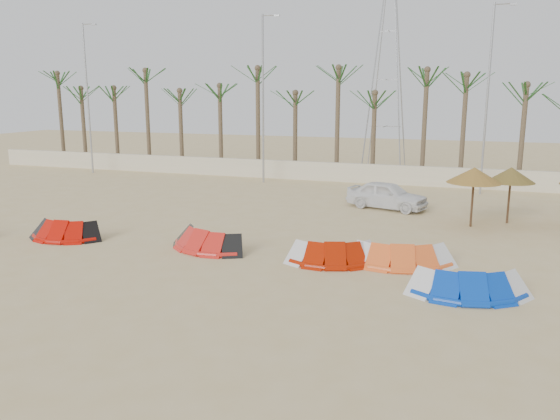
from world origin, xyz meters
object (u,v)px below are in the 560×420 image
at_px(kite_red_left, 69,228).
at_px(kite_red_right, 336,250).
at_px(kite_orange, 402,252).
at_px(kite_blue, 469,280).
at_px(kite_red_mid, 210,238).
at_px(parasol_mid, 511,175).
at_px(car, 387,195).
at_px(parasol_left, 474,175).

distance_m(kite_red_left, kite_red_right, 11.39).
xyz_separation_m(kite_orange, kite_blue, (2.28, -2.41, -0.00)).
bearing_deg(kite_orange, kite_red_mid, -176.51).
bearing_deg(parasol_mid, kite_red_right, -126.44).
bearing_deg(kite_red_right, kite_orange, 13.79).
distance_m(kite_red_mid, kite_orange, 7.41).
height_order(kite_red_left, car, car).
bearing_deg(parasol_mid, kite_blue, -99.25).
xyz_separation_m(kite_red_mid, parasol_mid, (11.36, 8.36, 1.87)).
xyz_separation_m(kite_orange, parasol_mid, (3.96, 7.91, 1.87)).
relative_size(kite_red_left, kite_red_mid, 0.87).
relative_size(parasol_left, parasol_mid, 1.03).
bearing_deg(parasol_left, kite_orange, -109.46).
bearing_deg(parasol_left, kite_red_mid, -144.03).
bearing_deg(kite_red_right, parasol_left, 57.19).
bearing_deg(kite_red_mid, kite_red_right, -1.25).
xyz_separation_m(kite_red_left, car, (11.80, 10.38, 0.31)).
xyz_separation_m(kite_blue, car, (-4.16, 11.79, 0.30)).
xyz_separation_m(kite_blue, parasol_mid, (1.68, 10.31, 1.87)).
distance_m(kite_blue, parasol_mid, 10.62).
relative_size(kite_red_left, kite_orange, 0.84).
relative_size(kite_red_left, car, 0.76).
bearing_deg(kite_blue, kite_orange, 133.44).
height_order(kite_red_mid, parasol_left, parasol_left).
height_order(parasol_left, parasol_mid, parasol_left).
relative_size(kite_red_mid, kite_blue, 0.99).
bearing_deg(kite_orange, car, 101.30).
bearing_deg(kite_red_mid, car, 60.67).
relative_size(parasol_left, car, 0.64).
height_order(kite_red_right, parasol_mid, parasol_mid).
distance_m(kite_red_mid, car, 11.28).
relative_size(kite_orange, kite_blue, 1.03).
relative_size(kite_red_mid, car, 0.87).
relative_size(parasol_mid, car, 0.62).
bearing_deg(kite_red_mid, kite_red_left, -175.03).
distance_m(kite_red_left, kite_red_mid, 6.30).
xyz_separation_m(kite_red_left, kite_blue, (15.96, -1.41, 0.00)).
bearing_deg(kite_red_right, parasol_mid, 53.56).
xyz_separation_m(kite_red_mid, kite_blue, (9.68, -1.96, 0.00)).
height_order(kite_blue, parasol_mid, parasol_mid).
relative_size(kite_red_right, car, 0.86).
height_order(kite_red_mid, kite_orange, same).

